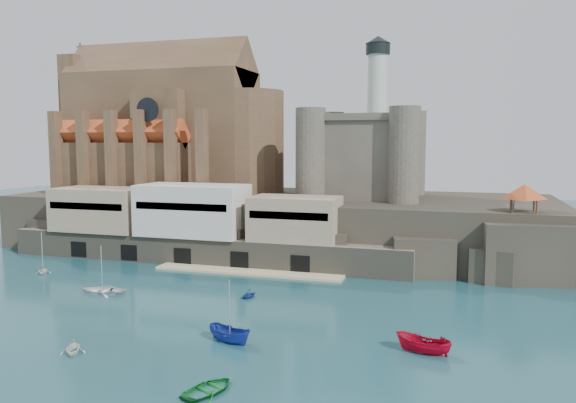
# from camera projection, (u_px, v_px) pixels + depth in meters

# --- Properties ---
(ground) EXTENTS (300.00, 300.00, 0.00)m
(ground) POSITION_uv_depth(u_px,v_px,m) (182.00, 304.00, 70.31)
(ground) COLOR #17424C
(ground) RESTS_ON ground
(promontory) EXTENTS (100.00, 36.00, 10.00)m
(promontory) POSITION_uv_depth(u_px,v_px,m) (277.00, 222.00, 107.28)
(promontory) COLOR black
(promontory) RESTS_ON ground
(quay) EXTENTS (70.00, 12.00, 13.05)m
(quay) POSITION_uv_depth(u_px,v_px,m) (191.00, 226.00, 94.56)
(quay) COLOR #6D6757
(quay) RESTS_ON ground
(church) EXTENTS (47.00, 25.93, 30.51)m
(church) POSITION_uv_depth(u_px,v_px,m) (170.00, 132.00, 114.72)
(church) COLOR #4E3724
(church) RESTS_ON promontory
(castle_keep) EXTENTS (21.20, 21.20, 29.30)m
(castle_keep) POSITION_uv_depth(u_px,v_px,m) (364.00, 152.00, 102.74)
(castle_keep) COLOR #4C463C
(castle_keep) RESTS_ON promontory
(rock_outcrop) EXTENTS (14.50, 10.50, 8.70)m
(rock_outcrop) POSITION_uv_depth(u_px,v_px,m) (522.00, 253.00, 82.27)
(rock_outcrop) COLOR black
(rock_outcrop) RESTS_ON ground
(pavilion) EXTENTS (6.40, 6.40, 5.40)m
(pavilion) POSITION_uv_depth(u_px,v_px,m) (524.00, 193.00, 81.49)
(pavilion) COLOR #4E3724
(pavilion) RESTS_ON rock_outcrop
(boat_1) EXTENTS (3.26, 2.90, 3.22)m
(boat_1) POSITION_uv_depth(u_px,v_px,m) (73.00, 353.00, 54.06)
(boat_1) COLOR silver
(boat_1) RESTS_ON ground
(boat_2) EXTENTS (2.63, 2.60, 5.34)m
(boat_2) POSITION_uv_depth(u_px,v_px,m) (230.00, 342.00, 56.98)
(boat_2) COLOR #1E339A
(boat_2) RESTS_ON ground
(boat_3) EXTENTS (3.82, 2.31, 5.15)m
(boat_3) POSITION_uv_depth(u_px,v_px,m) (209.00, 391.00, 45.74)
(boat_3) COLOR #117427
(boat_3) RESTS_ON ground
(boat_4) EXTENTS (3.18, 2.80, 3.15)m
(boat_4) POSITION_uv_depth(u_px,v_px,m) (43.00, 273.00, 86.34)
(boat_4) COLOR silver
(boat_4) RESTS_ON ground
(boat_5) EXTENTS (2.48, 2.44, 5.42)m
(boat_5) POSITION_uv_depth(u_px,v_px,m) (423.00, 353.00, 54.05)
(boat_5) COLOR #B10621
(boat_5) RESTS_ON ground
(boat_6) EXTENTS (1.46, 4.42, 6.12)m
(boat_6) POSITION_uv_depth(u_px,v_px,m) (103.00, 293.00, 75.47)
(boat_6) COLOR white
(boat_6) RESTS_ON ground
(boat_7) EXTENTS (2.71, 2.09, 2.77)m
(boat_7) POSITION_uv_depth(u_px,v_px,m) (249.00, 298.00, 73.10)
(boat_7) COLOR navy
(boat_7) RESTS_ON ground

